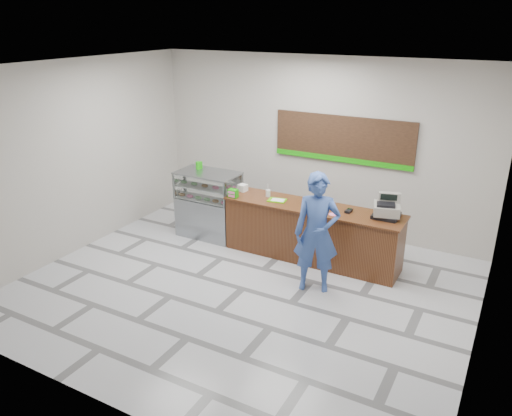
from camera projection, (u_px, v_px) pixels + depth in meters
The scene contains 16 objects.
floor at pixel (242, 289), 8.16m from camera, with size 7.00×7.00×0.00m, color silver.
back_wall at pixel (317, 145), 9.99m from camera, with size 7.00×7.00×0.00m, color #BBB5AC.
ceiling at pixel (240, 68), 6.91m from camera, with size 7.00×7.00×0.00m, color silver.
sales_counter at pixel (311, 233), 9.00m from camera, with size 3.26×0.76×1.03m.
display_case at pixel (209, 204), 9.94m from camera, with size 1.22×0.72×1.33m.
menu_board at pixel (343, 140), 9.65m from camera, with size 2.80×0.06×0.90m.
cash_register at pixel (387, 209), 8.29m from camera, with size 0.52×0.54×0.40m.
card_terminal at pixel (349, 211), 8.55m from camera, with size 0.09×0.17×0.04m, color black.
serving_tray at pixel (277, 200), 9.08m from camera, with size 0.36×0.29×0.02m.
napkin_box at pixel (243, 188), 9.56m from camera, with size 0.15×0.15×0.13m, color white.
straw_cup at pixel (268, 193), 9.27m from camera, with size 0.09×0.09×0.13m, color silver.
promo_box at pixel (233, 193), 9.23m from camera, with size 0.17×0.12×0.15m, color #1AAA0B.
donut_decal at pixel (333, 214), 8.45m from camera, with size 0.16×0.16×0.00m, color pink.
green_cup_left at pixel (200, 165), 9.95m from camera, with size 0.09×0.09×0.13m, color #1AAA0B.
green_cup_right at pixel (198, 165), 9.89m from camera, with size 0.09×0.09×0.15m, color #1AAA0B.
customer at pixel (317, 233), 7.85m from camera, with size 0.72×0.47×1.96m, color #3756A0.
Camera 1 is at (3.62, -6.16, 4.17)m, focal length 35.00 mm.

